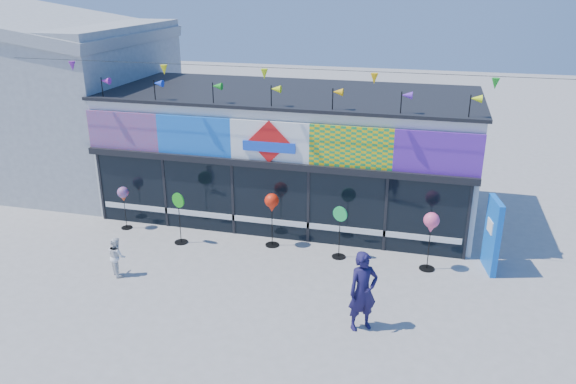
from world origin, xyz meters
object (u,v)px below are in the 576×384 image
(spinner_3, at_px, (340,231))
(adult_man, at_px, (363,291))
(spinner_1, at_px, (179,217))
(spinner_4, at_px, (431,224))
(child, at_px, (117,256))
(blue_sign, at_px, (492,235))
(spinner_0, at_px, (123,195))
(spinner_2, at_px, (272,204))

(spinner_3, xyz_separation_m, adult_man, (1.10, -3.35, 0.12))
(spinner_1, distance_m, spinner_4, 7.35)
(adult_man, bearing_deg, spinner_3, 74.98)
(spinner_3, bearing_deg, child, -156.00)
(spinner_4, distance_m, child, 8.53)
(adult_man, bearing_deg, blue_sign, 17.29)
(child, bearing_deg, spinner_0, -22.81)
(spinner_1, relative_size, adult_man, 0.85)
(blue_sign, bearing_deg, spinner_2, 169.90)
(spinner_0, xyz_separation_m, spinner_2, (4.92, -0.03, 0.20))
(spinner_2, bearing_deg, spinner_4, -4.30)
(spinner_0, height_order, spinner_4, spinner_4)
(blue_sign, distance_m, adult_man, 4.77)
(spinner_1, distance_m, adult_man, 6.69)
(adult_man, distance_m, child, 6.81)
(blue_sign, bearing_deg, child, -174.60)
(spinner_0, distance_m, spinner_1, 2.25)
(adult_man, xyz_separation_m, child, (-6.75, 0.84, -0.41))
(spinner_0, relative_size, spinner_1, 0.87)
(spinner_0, bearing_deg, adult_man, -24.16)
(spinner_1, distance_m, child, 2.41)
(adult_man, bearing_deg, spinner_1, 119.34)
(blue_sign, height_order, spinner_4, blue_sign)
(spinner_0, distance_m, spinner_4, 9.51)
(spinner_4, xyz_separation_m, child, (-8.14, -2.42, -0.81))
(blue_sign, distance_m, spinner_4, 1.72)
(child, bearing_deg, spinner_1, -68.51)
(spinner_0, relative_size, adult_man, 0.74)
(spinner_0, relative_size, spinner_2, 0.85)
(spinner_4, bearing_deg, spinner_1, -178.63)
(blue_sign, bearing_deg, adult_man, -140.33)
(blue_sign, distance_m, spinner_3, 4.15)
(blue_sign, xyz_separation_m, adult_man, (-3.04, -3.68, -0.08))
(spinner_2, distance_m, child, 4.58)
(spinner_0, bearing_deg, blue_sign, 0.25)
(spinner_2, distance_m, spinner_3, 2.15)
(spinner_3, xyz_separation_m, spinner_4, (2.50, -0.09, 0.52))
(spinner_1, relative_size, spinner_2, 0.97)
(spinner_1, bearing_deg, spinner_2, 10.69)
(spinner_0, xyz_separation_m, child, (1.35, -2.80, -0.59))
(adult_man, height_order, child, adult_man)
(spinner_4, relative_size, child, 1.55)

